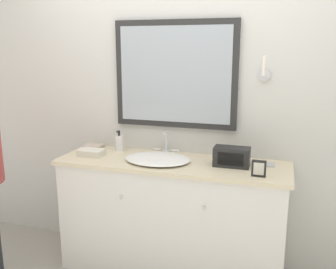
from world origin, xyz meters
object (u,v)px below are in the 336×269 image
object	(u,v)px
sink_basin	(158,158)
soap_bottle	(119,143)
picture_frame	(259,169)
appliance_box	(232,157)

from	to	relation	value
sink_basin	soap_bottle	distance (m)	0.42
sink_basin	picture_frame	distance (m)	0.75
appliance_box	picture_frame	bearing A→B (deg)	-41.51
appliance_box	picture_frame	world-z (taller)	appliance_box
soap_bottle	appliance_box	xyz separation A→B (m)	(0.92, -0.13, 0.00)
soap_bottle	picture_frame	bearing A→B (deg)	-15.36
sink_basin	picture_frame	world-z (taller)	sink_basin
appliance_box	picture_frame	distance (m)	0.26
sink_basin	soap_bottle	xyz separation A→B (m)	(-0.39, 0.17, 0.05)
soap_bottle	appliance_box	world-z (taller)	soap_bottle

